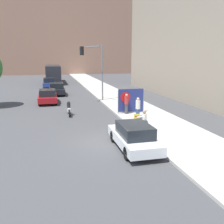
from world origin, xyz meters
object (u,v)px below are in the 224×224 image
traffic_light_pole (95,63)px  car_on_road_nearest (48,96)px  seated_protester (144,119)px  car_on_road_distant (49,83)px  parked_car_curbside (134,136)px  jogger_on_sidewalk (138,108)px  protest_banner (131,100)px  pedestrian_behind (126,104)px  motorcycle_on_road (69,109)px  car_on_road_midblock (57,89)px  city_bus_on_road (53,73)px

traffic_light_pole → car_on_road_nearest: 6.02m
seated_protester → traffic_light_pole: bearing=105.1°
car_on_road_distant → parked_car_curbside: bearing=-81.5°
jogger_on_sidewalk → protest_banner: (0.20, 2.34, 0.21)m
traffic_light_pole → pedestrian_behind: bearing=-78.4°
pedestrian_behind → motorcycle_on_road: 4.78m
jogger_on_sidewalk → traffic_light_pole: size_ratio=0.28×
traffic_light_pole → car_on_road_nearest: bearing=172.9°
car_on_road_nearest → car_on_road_midblock: size_ratio=0.96×
seated_protester → pedestrian_behind: (0.16, 4.48, 0.19)m
car_on_road_distant → motorcycle_on_road: car_on_road_distant is taller
protest_banner → parked_car_curbside: bearing=-106.9°
pedestrian_behind → city_bus_on_road: 28.81m
city_bus_on_road → seated_protester: bearing=-80.9°
seated_protester → pedestrian_behind: pedestrian_behind is taller
protest_banner → city_bus_on_road: 28.63m
jogger_on_sidewalk → traffic_light_pole: traffic_light_pole is taller
parked_car_curbside → city_bus_on_road: city_bus_on_road is taller
jogger_on_sidewalk → motorcycle_on_road: 5.87m
traffic_light_pole → city_bus_on_road: traffic_light_pole is taller
jogger_on_sidewalk → parked_car_curbside: jogger_on_sidewalk is taller
pedestrian_behind → car_on_road_distant: pedestrian_behind is taller
car_on_road_nearest → city_bus_on_road: size_ratio=0.39×
seated_protester → motorcycle_on_road: seated_protester is taller
parked_car_curbside → car_on_road_midblock: car_on_road_midblock is taller
parked_car_curbside → car_on_road_nearest: (-4.43, 14.74, 0.03)m
motorcycle_on_road → traffic_light_pole: bearing=59.4°
protest_banner → car_on_road_nearest: 9.76m
parked_car_curbside → city_bus_on_road: size_ratio=0.41×
seated_protester → car_on_road_distant: car_on_road_distant is taller
jogger_on_sidewalk → car_on_road_midblock: size_ratio=0.39×
traffic_light_pole → car_on_road_distant: size_ratio=1.41×
jogger_on_sidewalk → car_on_road_nearest: bearing=-34.4°
seated_protester → jogger_on_sidewalk: size_ratio=0.72×
protest_banner → car_on_road_distant: size_ratio=0.54×
car_on_road_midblock → motorcycle_on_road: (0.61, -11.76, -0.25)m
traffic_light_pole → city_bus_on_road: bearing=100.6°
seated_protester → protest_banner: (0.62, 4.75, 0.41)m
pedestrian_behind → seated_protester: bearing=84.1°
car_on_road_nearest → city_bus_on_road: 21.06m
protest_banner → traffic_light_pole: traffic_light_pole is taller
seated_protester → motorcycle_on_road: 7.21m
seated_protester → city_bus_on_road: (-5.24, 32.77, 1.05)m
pedestrian_behind → parked_car_curbside: 7.70m
city_bus_on_road → jogger_on_sidewalk: bearing=-79.4°
protest_banner → motorcycle_on_road: bearing=169.7°
protest_banner → car_on_road_midblock: (-5.68, 12.68, -0.44)m
parked_car_curbside → motorcycle_on_road: 9.07m
jogger_on_sidewalk → car_on_road_nearest: 11.43m
car_on_road_midblock → parked_car_curbside: bearing=-80.7°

